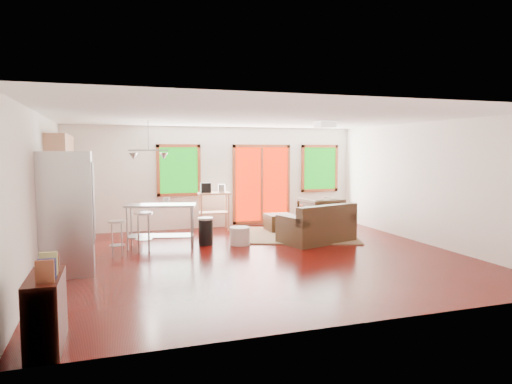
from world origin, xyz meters
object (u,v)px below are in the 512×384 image
object	(u,v)px
refrigerator	(68,213)
kitchen_cart	(213,198)
rug	(296,235)
island	(161,218)
loveseat	(318,227)
armchair	(320,212)
coffee_table	(312,218)
ottoman	(279,223)

from	to	relation	value
refrigerator	kitchen_cart	xyz separation A→B (m)	(3.12, 3.22, -0.18)
kitchen_cart	rug	bearing A→B (deg)	-38.50
island	loveseat	bearing A→B (deg)	-9.38
loveseat	refrigerator	bearing A→B (deg)	174.84
rug	armchair	size ratio (longest dim) A/B	3.00
coffee_table	loveseat	bearing A→B (deg)	-108.47
ottoman	kitchen_cart	xyz separation A→B (m)	(-1.53, 0.65, 0.61)
loveseat	armchair	distance (m)	1.45
refrigerator	kitchen_cart	world-z (taller)	refrigerator
rug	ottoman	bearing A→B (deg)	102.26
armchair	kitchen_cart	world-z (taller)	kitchen_cart
coffee_table	ottoman	xyz separation A→B (m)	(-0.62, 0.58, -0.17)
rug	island	bearing A→B (deg)	-174.41
rug	island	size ratio (longest dim) A/B	1.83
rug	loveseat	world-z (taller)	loveseat
coffee_table	ottoman	world-z (taller)	coffee_table
armchair	kitchen_cart	bearing A→B (deg)	-27.49
coffee_table	armchair	distance (m)	0.48
loveseat	ottoman	size ratio (longest dim) A/B	2.79
refrigerator	kitchen_cart	size ratio (longest dim) A/B	1.66
loveseat	island	distance (m)	3.36
armchair	ottoman	size ratio (longest dim) A/B	1.45
coffee_table	armchair	size ratio (longest dim) A/B	1.26
rug	kitchen_cart	size ratio (longest dim) A/B	2.31
ottoman	armchair	bearing A→B (deg)	-15.47
loveseat	rug	bearing A→B (deg)	83.20
refrigerator	kitchen_cart	distance (m)	4.49
ottoman	refrigerator	xyz separation A→B (m)	(-4.66, -2.57, 0.78)
armchair	refrigerator	xyz separation A→B (m)	(-5.63, -2.30, 0.53)
coffee_table	island	bearing A→B (deg)	-173.40
loveseat	kitchen_cart	distance (m)	2.90
ottoman	kitchen_cart	world-z (taller)	kitchen_cart
armchair	refrigerator	world-z (taller)	refrigerator
coffee_table	ottoman	bearing A→B (deg)	137.20
rug	ottoman	size ratio (longest dim) A/B	4.35
coffee_table	refrigerator	size ratio (longest dim) A/B	0.58
refrigerator	loveseat	bearing A→B (deg)	11.68
refrigerator	armchair	bearing A→B (deg)	22.21
rug	armchair	xyz separation A→B (m)	(0.83, 0.42, 0.45)
coffee_table	island	xyz separation A→B (m)	(-3.63, -0.42, 0.24)
rug	coffee_table	world-z (taller)	coffee_table
kitchen_cart	coffee_table	bearing A→B (deg)	-29.64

